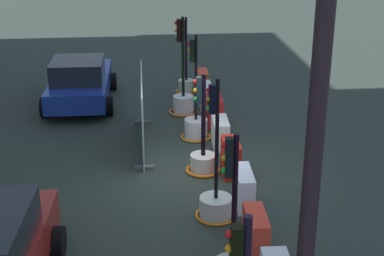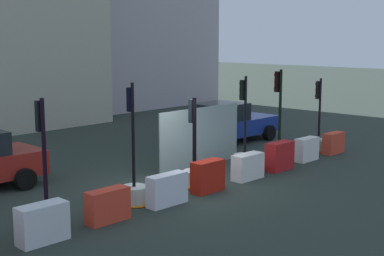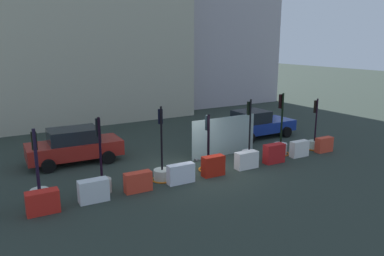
{
  "view_description": "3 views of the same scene",
  "coord_description": "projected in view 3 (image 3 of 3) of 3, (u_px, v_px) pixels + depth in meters",
  "views": [
    {
      "loc": [
        -13.12,
        1.19,
        6.3
      ],
      "look_at": [
        -1.82,
        0.2,
        1.94
      ],
      "focal_mm": 53.96,
      "sensor_mm": 36.0,
      "label": 1
    },
    {
      "loc": [
        -11.05,
        -10.65,
        4.23
      ],
      "look_at": [
        0.04,
        -0.22,
        1.69
      ],
      "focal_mm": 51.31,
      "sensor_mm": 36.0,
      "label": 2
    },
    {
      "loc": [
        -8.62,
        -13.55,
        5.66
      ],
      "look_at": [
        -0.64,
        -0.11,
        2.01
      ],
      "focal_mm": 35.06,
      "sensor_mm": 36.0,
      "label": 3
    }
  ],
  "objects": [
    {
      "name": "traffic_light_5",
      "position": [
        280.0,
        145.0,
        19.05
      ],
      "size": [
        0.96,
        0.96,
        3.14
      ],
      "color": "silver",
      "rests_on": "ground_plane"
    },
    {
      "name": "ground_plane",
      "position": [
        203.0,
        169.0,
        16.92
      ],
      "size": [
        120.0,
        120.0,
        0.0
      ],
      "primitive_type": "plane",
      "color": "#29332C"
    },
    {
      "name": "construction_barrier_2",
      "position": [
        138.0,
        182.0,
        14.34
      ],
      "size": [
        1.06,
        0.43,
        0.77
      ],
      "color": "red",
      "rests_on": "ground_plane"
    },
    {
      "name": "traffic_light_1",
      "position": [
        102.0,
        180.0,
        14.25
      ],
      "size": [
        0.7,
        0.7,
        2.93
      ],
      "color": "#B5A99E",
      "rests_on": "ground_plane"
    },
    {
      "name": "construction_barrier_5",
      "position": [
        247.0,
        160.0,
        16.95
      ],
      "size": [
        1.09,
        0.46,
        0.78
      ],
      "color": "white",
      "rests_on": "ground_plane"
    },
    {
      "name": "car_blue_estate",
      "position": [
        256.0,
        124.0,
        22.45
      ],
      "size": [
        4.56,
        2.3,
        1.63
      ],
      "color": "navy",
      "rests_on": "ground_plane"
    },
    {
      "name": "traffic_light_4",
      "position": [
        249.0,
        153.0,
        17.79
      ],
      "size": [
        0.88,
        0.88,
        3.04
      ],
      "color": "silver",
      "rests_on": "ground_plane"
    },
    {
      "name": "traffic_light_3",
      "position": [
        208.0,
        161.0,
        16.68
      ],
      "size": [
        0.89,
        0.89,
        2.55
      ],
      "color": "silver",
      "rests_on": "ground_plane"
    },
    {
      "name": "site_fence_panel",
      "position": [
        224.0,
        137.0,
        18.76
      ],
      "size": [
        3.73,
        0.5,
        1.96
      ],
      "color": "#91A7A5",
      "rests_on": "ground_plane"
    },
    {
      "name": "construction_barrier_0",
      "position": [
        43.0,
        202.0,
        12.52
      ],
      "size": [
        1.07,
        0.49,
        0.79
      ],
      "color": "red",
      "rests_on": "ground_plane"
    },
    {
      "name": "traffic_light_0",
      "position": [
        39.0,
        189.0,
        13.32
      ],
      "size": [
        0.81,
        0.81,
        2.72
      ],
      "color": "silver",
      "rests_on": "ground_plane"
    },
    {
      "name": "traffic_light_6",
      "position": [
        314.0,
        141.0,
        19.92
      ],
      "size": [
        0.79,
        0.79,
        2.73
      ],
      "color": "beige",
      "rests_on": "ground_plane"
    },
    {
      "name": "construction_barrier_1",
      "position": [
        94.0,
        191.0,
        13.43
      ],
      "size": [
        1.07,
        0.48,
        0.82
      ],
      "color": "silver",
      "rests_on": "ground_plane"
    },
    {
      "name": "car_red_compact",
      "position": [
        74.0,
        146.0,
        17.7
      ],
      "size": [
        4.37,
        2.31,
        1.64
      ],
      "color": "maroon",
      "rests_on": "ground_plane"
    },
    {
      "name": "construction_barrier_3",
      "position": [
        181.0,
        174.0,
        15.18
      ],
      "size": [
        1.14,
        0.4,
        0.8
      ],
      "color": "white",
      "rests_on": "ground_plane"
    },
    {
      "name": "construction_barrier_7",
      "position": [
        299.0,
        149.0,
        18.67
      ],
      "size": [
        0.99,
        0.41,
        0.8
      ],
      "color": "white",
      "rests_on": "ground_plane"
    },
    {
      "name": "traffic_light_2",
      "position": [
        162.0,
        171.0,
        15.51
      ],
      "size": [
        0.89,
        0.89,
        3.11
      ],
      "color": "beige",
      "rests_on": "ground_plane"
    },
    {
      "name": "construction_barrier_6",
      "position": [
        274.0,
        153.0,
        17.71
      ],
      "size": [
        1.04,
        0.46,
        0.91
      ],
      "color": "red",
      "rests_on": "ground_plane"
    },
    {
      "name": "construction_barrier_8",
      "position": [
        324.0,
        145.0,
        19.46
      ],
      "size": [
        0.99,
        0.4,
        0.77
      ],
      "color": "#DC412A",
      "rests_on": "ground_plane"
    },
    {
      "name": "construction_barrier_4",
      "position": [
        213.0,
        166.0,
        16.01
      ],
      "size": [
        0.99,
        0.44,
        0.88
      ],
      "color": "#B71D0F",
      "rests_on": "ground_plane"
    },
    {
      "name": "building_corner_block",
      "position": [
        200.0,
        13.0,
        33.24
      ],
      "size": [
        14.18,
        6.37,
        16.08
      ],
      "color": "#AAA1A8",
      "rests_on": "ground_plane"
    }
  ]
}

